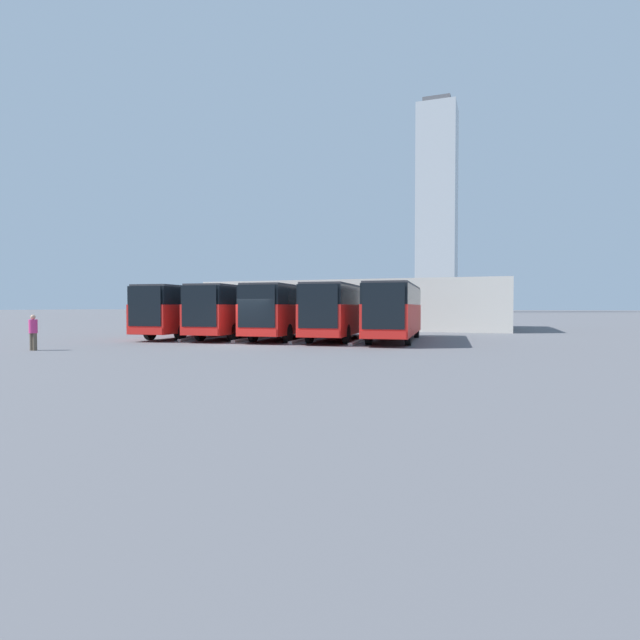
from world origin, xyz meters
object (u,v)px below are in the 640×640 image
object	(u,v)px
bus_1	(341,310)
bus_3	(240,310)
bus_2	(289,310)
bus_4	(193,309)
bus_0	(395,310)
pedestrian	(33,331)

from	to	relation	value
bus_1	bus_3	bearing A→B (deg)	-1.57
bus_2	bus_3	distance (m)	3.48
bus_3	bus_1	bearing A→B (deg)	178.43
bus_1	bus_4	world-z (taller)	same
bus_0	pedestrian	size ratio (longest dim) A/B	6.75
pedestrian	bus_0	bearing A→B (deg)	42.73
bus_3	pedestrian	world-z (taller)	bus_3
bus_1	bus_3	xyz separation A→B (m)	(6.95, 0.42, 0.00)
pedestrian	bus_2	bearing A→B (deg)	59.94
bus_1	bus_4	distance (m)	10.45
bus_0	bus_3	distance (m)	10.43
bus_0	pedestrian	xyz separation A→B (m)	(14.89, 12.38, -0.98)
bus_4	pedestrian	world-z (taller)	bus_4
bus_3	pedestrian	xyz separation A→B (m)	(4.47, 11.99, -0.98)
pedestrian	bus_4	bearing A→B (deg)	88.13
bus_2	bus_4	world-z (taller)	same
bus_4	pedestrian	size ratio (longest dim) A/B	6.75
bus_0	bus_1	distance (m)	3.48
bus_3	pedestrian	size ratio (longest dim) A/B	6.75
bus_3	bus_4	xyz separation A→B (m)	(3.48, 0.31, 0.00)
bus_2	bus_3	size ratio (longest dim) A/B	1.00
bus_3	bus_0	bearing A→B (deg)	177.12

